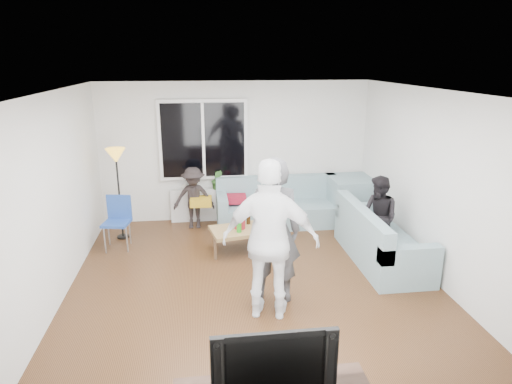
{
  "coord_description": "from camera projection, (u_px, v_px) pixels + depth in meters",
  "views": [
    {
      "loc": [
        -0.7,
        -5.46,
        2.99
      ],
      "look_at": [
        0.1,
        0.6,
        1.15
      ],
      "focal_mm": 31.3,
      "sensor_mm": 36.0,
      "label": 1
    }
  ],
  "objects": [
    {
      "name": "floor",
      "position": [
        254.0,
        286.0,
        6.14
      ],
      "size": [
        5.0,
        5.5,
        0.04
      ],
      "primitive_type": "cube",
      "color": "#56351C",
      "rests_on": "ground"
    },
    {
      "name": "ceiling",
      "position": [
        254.0,
        90.0,
        5.38
      ],
      "size": [
        5.0,
        5.5,
        0.04
      ],
      "primitive_type": "cube",
      "color": "white",
      "rests_on": "ground"
    },
    {
      "name": "wall_back",
      "position": [
        236.0,
        152.0,
        8.39
      ],
      "size": [
        5.0,
        0.04,
        2.6
      ],
      "primitive_type": "cube",
      "color": "silver",
      "rests_on": "ground"
    },
    {
      "name": "wall_front",
      "position": [
        304.0,
        309.0,
        3.13
      ],
      "size": [
        5.0,
        0.04,
        2.6
      ],
      "primitive_type": "cube",
      "color": "silver",
      "rests_on": "ground"
    },
    {
      "name": "wall_left",
      "position": [
        50.0,
        202.0,
        5.44
      ],
      "size": [
        0.04,
        5.5,
        2.6
      ],
      "primitive_type": "cube",
      "color": "silver",
      "rests_on": "ground"
    },
    {
      "name": "wall_right",
      "position": [
        438.0,
        187.0,
        6.07
      ],
      "size": [
        0.04,
        5.5,
        2.6
      ],
      "primitive_type": "cube",
      "color": "silver",
      "rests_on": "ground"
    },
    {
      "name": "window_frame",
      "position": [
        203.0,
        140.0,
        8.16
      ],
      "size": [
        1.62,
        0.06,
        1.47
      ],
      "primitive_type": "cube",
      "color": "white",
      "rests_on": "wall_back"
    },
    {
      "name": "window_glass",
      "position": [
        203.0,
        140.0,
        8.12
      ],
      "size": [
        1.5,
        0.02,
        1.35
      ],
      "primitive_type": "cube",
      "color": "black",
      "rests_on": "window_frame"
    },
    {
      "name": "window_mullion",
      "position": [
        203.0,
        140.0,
        8.12
      ],
      "size": [
        0.05,
        0.03,
        1.35
      ],
      "primitive_type": "cube",
      "color": "white",
      "rests_on": "window_frame"
    },
    {
      "name": "radiator",
      "position": [
        206.0,
        205.0,
        8.48
      ],
      "size": [
        1.3,
        0.12,
        0.62
      ],
      "primitive_type": "cube",
      "color": "silver",
      "rests_on": "floor"
    },
    {
      "name": "potted_plant",
      "position": [
        217.0,
        180.0,
        8.34
      ],
      "size": [
        0.21,
        0.17,
        0.37
      ],
      "primitive_type": "imported",
      "rotation": [
        0.0,
        0.0,
        -0.05
      ],
      "color": "#386B2B",
      "rests_on": "radiator"
    },
    {
      "name": "vase",
      "position": [
        185.0,
        186.0,
        8.3
      ],
      "size": [
        0.18,
        0.18,
        0.17
      ],
      "primitive_type": "imported",
      "rotation": [
        0.0,
        0.0,
        -0.14
      ],
      "color": "silver",
      "rests_on": "radiator"
    },
    {
      "name": "sofa_back_section",
      "position": [
        279.0,
        202.0,
        8.26
      ],
      "size": [
        2.3,
        0.85,
        0.85
      ],
      "primitive_type": null,
      "color": "gray",
      "rests_on": "floor"
    },
    {
      "name": "sofa_right_section",
      "position": [
        382.0,
        234.0,
        6.76
      ],
      "size": [
        2.0,
        0.85,
        0.85
      ],
      "primitive_type": null,
      "rotation": [
        0.0,
        0.0,
        1.57
      ],
      "color": "gray",
      "rests_on": "floor"
    },
    {
      "name": "sofa_corner",
      "position": [
        352.0,
        199.0,
        8.43
      ],
      "size": [
        0.85,
        0.85,
        0.85
      ],
      "primitive_type": "cube",
      "color": "gray",
      "rests_on": "floor"
    },
    {
      "name": "cushion_yellow",
      "position": [
        201.0,
        201.0,
        8.03
      ],
      "size": [
        0.4,
        0.34,
        0.14
      ],
      "primitive_type": "cube",
      "rotation": [
        0.0,
        0.0,
        -0.05
      ],
      "color": "#B88D1A",
      "rests_on": "sofa_back_section"
    },
    {
      "name": "cushion_red",
      "position": [
        236.0,
        199.0,
        8.19
      ],
      "size": [
        0.37,
        0.32,
        0.13
      ],
      "primitive_type": "cube",
      "rotation": [
        0.0,
        0.0,
        -0.04
      ],
      "color": "maroon",
      "rests_on": "sofa_back_section"
    },
    {
      "name": "coffee_table",
      "position": [
        246.0,
        240.0,
        7.14
      ],
      "size": [
        1.19,
        0.8,
        0.4
      ],
      "primitive_type": "cube",
      "rotation": [
        0.0,
        0.0,
        0.19
      ],
      "color": "#9E7F4C",
      "rests_on": "floor"
    },
    {
      "name": "pitcher",
      "position": [
        240.0,
        223.0,
        7.05
      ],
      "size": [
        0.17,
        0.17,
        0.17
      ],
      "primitive_type": "cylinder",
      "color": "maroon",
      "rests_on": "coffee_table"
    },
    {
      "name": "side_chair",
      "position": [
        117.0,
        224.0,
        7.18
      ],
      "size": [
        0.47,
        0.47,
        0.86
      ],
      "primitive_type": null,
      "rotation": [
        0.0,
        0.0,
        -0.19
      ],
      "color": "#224597",
      "rests_on": "floor"
    },
    {
      "name": "floor_lamp",
      "position": [
        119.0,
        195.0,
        7.52
      ],
      "size": [
        0.32,
        0.32,
        1.56
      ],
      "primitive_type": null,
      "color": "gold",
      "rests_on": "floor"
    },
    {
      "name": "player_left",
      "position": [
        273.0,
        231.0,
        5.52
      ],
      "size": [
        0.75,
        0.56,
        1.87
      ],
      "primitive_type": "imported",
      "rotation": [
        0.0,
        0.0,
        2.97
      ],
      "color": "#434448",
      "rests_on": "floor"
    },
    {
      "name": "player_right",
      "position": [
        271.0,
        241.0,
        5.15
      ],
      "size": [
        1.21,
        0.75,
        1.93
      ],
      "primitive_type": "imported",
      "rotation": [
        0.0,
        0.0,
        2.88
      ],
      "color": "white",
      "rests_on": "floor"
    },
    {
      "name": "spectator_right",
      "position": [
        379.0,
        217.0,
        6.86
      ],
      "size": [
        0.66,
        0.75,
        1.28
      ],
      "primitive_type": "imported",
      "rotation": [
        0.0,
        0.0,
        -1.24
      ],
      "color": "black",
      "rests_on": "floor"
    },
    {
      "name": "spectator_back",
      "position": [
        194.0,
        198.0,
        8.05
      ],
      "size": [
        0.75,
        0.46,
        1.13
      ],
      "primitive_type": "imported",
      "rotation": [
        0.0,
        0.0,
        -0.05
      ],
      "color": "black",
      "rests_on": "floor"
    },
    {
      "name": "television",
      "position": [
        273.0,
        357.0,
        3.53
      ],
      "size": [
        0.99,
        0.13,
        0.57
      ],
      "primitive_type": "imported",
      "color": "black",
      "rests_on": "tv_console"
    },
    {
      "name": "bottle_b",
      "position": [
        239.0,
        225.0,
        6.88
      ],
      "size": [
        0.08,
        0.08,
        0.24
      ],
      "primitive_type": "cylinder",
      "color": "#229B1C",
      "rests_on": "coffee_table"
    },
    {
      "name": "bottle_c",
      "position": [
        248.0,
        219.0,
        7.23
      ],
      "size": [
        0.07,
        0.07,
        0.18
      ],
      "primitive_type": "cylinder",
      "color": "black",
      "rests_on": "coffee_table"
    },
    {
      "name": "bottle_e",
      "position": [
        265.0,
        219.0,
        7.21
      ],
      "size": [
        0.07,
        0.07,
        0.2
      ],
      "primitive_type": "cylinder",
      "color": "black",
      "rests_on": "coffee_table"
    }
  ]
}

